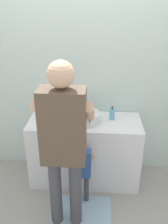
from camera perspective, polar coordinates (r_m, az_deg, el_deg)
name	(u,v)px	position (r m, az deg, el deg)	size (l,w,h in m)	color
ground_plane	(83,194)	(3.08, -0.20, -18.26)	(14.00, 14.00, 0.00)	#9E998E
back_wall	(87,68)	(2.95, 0.62, 10.16)	(4.40, 0.08, 2.70)	silver
vanity_cabinet	(85,150)	(3.06, 0.19, -8.82)	(1.30, 0.54, 0.81)	white
sink_basin	(85,117)	(2.80, 0.18, -1.19)	(0.35, 0.35, 0.11)	silver
faucet	(86,107)	(2.98, 0.44, 1.05)	(0.18, 0.14, 0.18)	#B7BABF
toothbrush_cup	(58,116)	(2.85, -6.05, -0.95)	(0.07, 0.07, 0.21)	#D86666
soap_bottle	(112,114)	(2.87, 6.46, -0.48)	(0.06, 0.06, 0.16)	#66B2D1
bath_mat	(82,210)	(2.90, -0.57, -21.53)	(0.64, 0.40, 0.02)	#99B7CC
child_toddler	(82,167)	(2.69, -0.37, -12.48)	(0.24, 0.24, 0.79)	#47474C
adult_parent	(64,136)	(2.17, -4.72, -5.64)	(0.52, 0.55, 1.68)	#47474C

